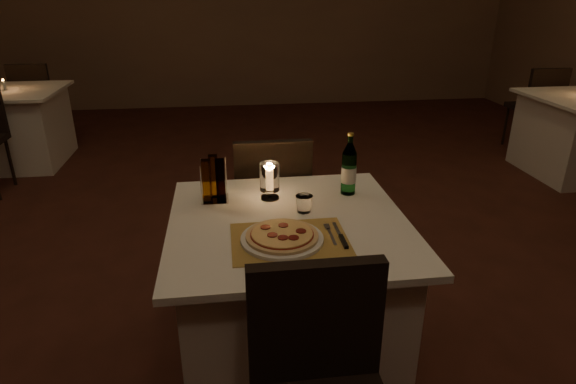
{
  "coord_description": "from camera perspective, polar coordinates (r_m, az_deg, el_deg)",
  "views": [
    {
      "loc": [
        -0.22,
        -2.32,
        1.64
      ],
      "look_at": [
        0.02,
        -0.5,
        0.86
      ],
      "focal_mm": 30.0,
      "sensor_mm": 36.0,
      "label": 1
    }
  ],
  "objects": [
    {
      "name": "neighbor_table_left",
      "position": [
        5.53,
        -29.74,
        6.7
      ],
      "size": [
        1.0,
        1.0,
        0.74
      ],
      "color": "white",
      "rests_on": "ground"
    },
    {
      "name": "placemat",
      "position": [
        1.86,
        0.21,
        -5.75
      ],
      "size": [
        0.45,
        0.34,
        0.0
      ],
      "primitive_type": "cube",
      "color": "#A8823A",
      "rests_on": "main_table"
    },
    {
      "name": "floor",
      "position": [
        2.86,
        -1.81,
        -12.31
      ],
      "size": [
        8.0,
        10.0,
        0.02
      ],
      "primitive_type": "cube",
      "color": "#431D15",
      "rests_on": "ground"
    },
    {
      "name": "knife",
      "position": [
        1.87,
        6.43,
        -5.53
      ],
      "size": [
        0.02,
        0.22,
        0.01
      ],
      "color": "black",
      "rests_on": "placemat"
    },
    {
      "name": "plate",
      "position": [
        1.86,
        -0.71,
        -5.57
      ],
      "size": [
        0.32,
        0.32,
        0.01
      ],
      "primitive_type": "cylinder",
      "color": "white",
      "rests_on": "placemat"
    },
    {
      "name": "neighbor_candle_left",
      "position": [
        5.45,
        -30.6,
        10.86
      ],
      "size": [
        0.03,
        0.03,
        0.11
      ],
      "color": "white",
      "rests_on": "neighbor_table_left"
    },
    {
      "name": "pizza",
      "position": [
        1.85,
        -0.71,
        -5.13
      ],
      "size": [
        0.28,
        0.28,
        0.02
      ],
      "color": "#D8B77F",
      "rests_on": "plate"
    },
    {
      "name": "tumbler",
      "position": [
        2.09,
        1.92,
        -1.41
      ],
      "size": [
        0.08,
        0.08,
        0.08
      ],
      "primitive_type": null,
      "color": "white",
      "rests_on": "main_table"
    },
    {
      "name": "fork",
      "position": [
        1.92,
        4.98,
        -4.83
      ],
      "size": [
        0.02,
        0.18,
        0.0
      ],
      "color": "silver",
      "rests_on": "placemat"
    },
    {
      "name": "wall_back",
      "position": [
        7.34,
        -6.39,
        21.71
      ],
      "size": [
        8.0,
        0.02,
        3.0
      ],
      "primitive_type": "cube",
      "color": "#85644D",
      "rests_on": "ground"
    },
    {
      "name": "water_bottle",
      "position": [
        2.27,
        7.23,
        2.66
      ],
      "size": [
        0.07,
        0.07,
        0.3
      ],
      "color": "#5EAF69",
      "rests_on": "main_table"
    },
    {
      "name": "chair_near",
      "position": [
        1.56,
        3.89,
        -21.46
      ],
      "size": [
        0.42,
        0.42,
        0.9
      ],
      "color": "black",
      "rests_on": "ground"
    },
    {
      "name": "neighbor_chair_lb",
      "position": [
        6.15,
        -27.78,
        10.14
      ],
      "size": [
        0.42,
        0.42,
        0.9
      ],
      "color": "black",
      "rests_on": "ground"
    },
    {
      "name": "cruet_caddy",
      "position": [
        2.19,
        -8.78,
        1.28
      ],
      "size": [
        0.12,
        0.12,
        0.21
      ],
      "color": "white",
      "rests_on": "main_table"
    },
    {
      "name": "main_table",
      "position": [
        2.21,
        0.07,
        -11.87
      ],
      "size": [
        1.0,
        1.0,
        0.74
      ],
      "color": "white",
      "rests_on": "ground"
    },
    {
      "name": "hurricane_candle",
      "position": [
        2.19,
        -2.21,
        1.66
      ],
      "size": [
        0.09,
        0.09,
        0.17
      ],
      "color": "white",
      "rests_on": "main_table"
    },
    {
      "name": "neighbor_chair_rb",
      "position": [
        5.81,
        27.62,
        9.55
      ],
      "size": [
        0.42,
        0.42,
        0.9
      ],
      "color": "black",
      "rests_on": "ground"
    },
    {
      "name": "chair_far",
      "position": [
        2.75,
        -1.93,
        -0.39
      ],
      "size": [
        0.42,
        0.42,
        0.9
      ],
      "color": "black",
      "rests_on": "ground"
    }
  ]
}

